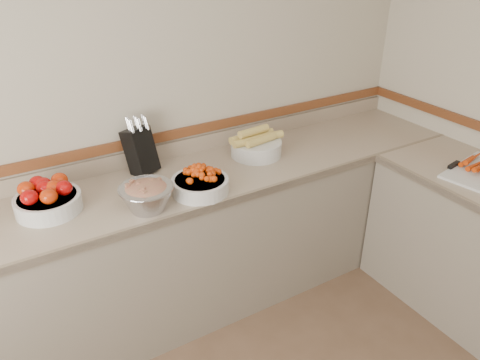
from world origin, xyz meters
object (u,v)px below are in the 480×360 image
corn_bowl (256,145)px  cherry_tomato_bowl (200,183)px  knife_block (140,149)px  rhubarb_bowl (147,195)px  tomato_bowl (47,198)px

corn_bowl → cherry_tomato_bowl: bearing=-154.6°
knife_block → corn_bowl: bearing=-12.3°
cherry_tomato_bowl → knife_block: bearing=114.7°
cherry_tomato_bowl → corn_bowl: (0.51, 0.24, 0.01)m
rhubarb_bowl → knife_block: bearing=73.2°
cherry_tomato_bowl → rhubarb_bowl: size_ratio=1.11×
knife_block → rhubarb_bowl: knife_block is taller
knife_block → tomato_bowl: 0.59m
rhubarb_bowl → tomato_bowl: bearing=150.2°
tomato_bowl → rhubarb_bowl: (0.43, -0.25, 0.01)m
rhubarb_bowl → corn_bowl: bearing=18.0°
tomato_bowl → rhubarb_bowl: size_ratio=1.17×
tomato_bowl → corn_bowl: size_ratio=0.93×
tomato_bowl → corn_bowl: corn_bowl is taller
knife_block → cherry_tomato_bowl: 0.44m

